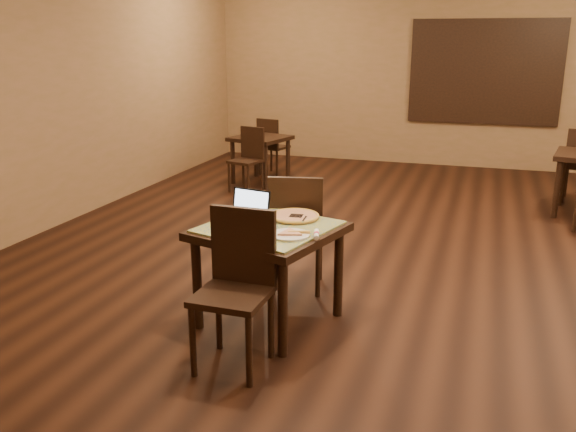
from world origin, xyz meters
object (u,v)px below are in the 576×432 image
(chair_main_near, at_px, (237,279))
(laptop, at_px, (248,212))
(other_table_b, at_px, (260,144))
(chair_main_far, at_px, (296,227))
(other_table_b_chair_far, at_px, (271,143))
(tiled_table, at_px, (269,239))
(other_table_b_chair_near, at_px, (249,155))
(pizza_pan, at_px, (294,218))

(chair_main_near, bearing_deg, laptop, 106.59)
(laptop, xyz_separation_m, other_table_b, (-1.50, 4.23, -0.25))
(chair_main_far, xyz_separation_m, other_table_b_chair_far, (-1.74, 4.24, -0.07))
(tiled_table, xyz_separation_m, laptop, (-0.20, 0.10, 0.16))
(chair_main_near, distance_m, other_table_b_chair_near, 4.73)
(chair_main_near, xyz_separation_m, chair_main_far, (0.02, 1.22, -0.01))
(pizza_pan, bearing_deg, chair_main_far, 105.08)
(tiled_table, bearing_deg, chair_main_far, 103.75)
(pizza_pan, bearing_deg, laptop, -156.58)
(pizza_pan, xyz_separation_m, other_table_b_chair_far, (-1.84, 4.61, -0.26))
(chair_main_near, relative_size, other_table_b, 1.16)
(laptop, relative_size, other_table_b_chair_near, 0.40)
(chair_main_far, bearing_deg, chair_main_near, 76.51)
(chair_main_far, distance_m, other_table_b_chair_far, 4.58)
(tiled_table, xyz_separation_m, chair_main_far, (0.02, 0.61, -0.08))
(laptop, distance_m, other_table_b, 4.49)
(laptop, bearing_deg, other_table_b_chair_far, 118.40)
(chair_main_far, height_order, other_table_b_chair_near, chair_main_far)
(chair_main_far, relative_size, laptop, 2.85)
(laptop, distance_m, other_table_b_chair_near, 4.00)
(tiled_table, relative_size, pizza_pan, 3.40)
(chair_main_near, bearing_deg, other_table_b, 109.77)
(other_table_b, relative_size, other_table_b_chair_near, 1.01)
(pizza_pan, relative_size, other_table_b_chair_near, 0.37)
(pizza_pan, height_order, other_table_b_chair_near, other_table_b_chair_near)
(laptop, relative_size, other_table_b_chair_far, 0.40)
(laptop, height_order, other_table_b_chair_far, laptop)
(laptop, relative_size, other_table_b, 0.40)
(other_table_b_chair_near, bearing_deg, chair_main_far, -47.37)
(chair_main_near, relative_size, other_table_b_chair_far, 1.16)
(chair_main_far, distance_m, pizza_pan, 0.43)
(other_table_b, height_order, other_table_b_chair_far, other_table_b_chair_far)
(other_table_b, xyz_separation_m, other_table_b_chair_far, (-0.02, 0.52, -0.07))
(other_table_b_chair_near, bearing_deg, laptop, -53.62)
(chair_main_near, height_order, other_table_b, chair_main_near)
(tiled_table, relative_size, chair_main_near, 1.10)
(tiled_table, xyz_separation_m, other_table_b_chair_near, (-1.68, 3.81, -0.16))
(tiled_table, height_order, pizza_pan, pizza_pan)
(chair_main_near, relative_size, chair_main_far, 1.01)
(chair_main_near, distance_m, chair_main_far, 1.22)
(laptop, distance_m, pizza_pan, 0.35)
(laptop, xyz_separation_m, pizza_pan, (0.32, 0.14, -0.05))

